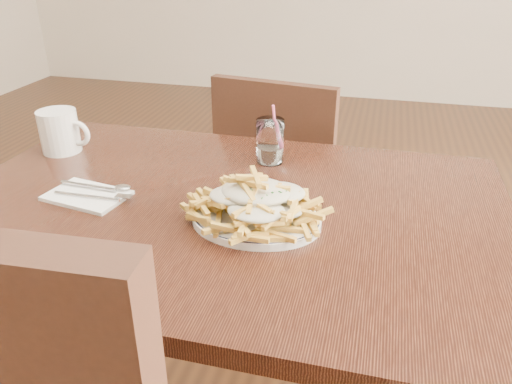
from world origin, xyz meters
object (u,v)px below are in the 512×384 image
(table, at_px, (224,235))
(chair_far, at_px, (282,182))
(loaded_fries, at_px, (256,197))
(water_glass, at_px, (270,144))
(coffee_mug, at_px, (60,131))
(fries_plate, at_px, (256,219))

(table, xyz_separation_m, chair_far, (-0.00, 0.65, -0.18))
(loaded_fries, height_order, water_glass, water_glass)
(loaded_fries, xyz_separation_m, coffee_mug, (-0.59, 0.24, -0.00))
(chair_far, bearing_deg, fries_plate, -82.83)
(loaded_fries, bearing_deg, coffee_mug, 158.04)
(table, bearing_deg, chair_far, 90.05)
(loaded_fries, height_order, coffee_mug, coffee_mug)
(table, distance_m, water_glass, 0.28)
(water_glass, height_order, coffee_mug, water_glass)
(chair_far, distance_m, loaded_fries, 0.78)
(coffee_mug, bearing_deg, table, -19.30)
(coffee_mug, bearing_deg, fries_plate, -21.96)
(loaded_fries, xyz_separation_m, water_glass, (-0.04, 0.31, -0.01))
(table, relative_size, coffee_mug, 8.50)
(loaded_fries, bearing_deg, water_glass, 97.89)
(chair_far, bearing_deg, table, -89.95)
(fries_plate, bearing_deg, coffee_mug, 158.04)
(table, distance_m, loaded_fries, 0.17)
(table, height_order, chair_far, chair_far)
(fries_plate, bearing_deg, chair_far, 97.17)
(table, distance_m, fries_plate, 0.14)
(fries_plate, bearing_deg, table, 145.01)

